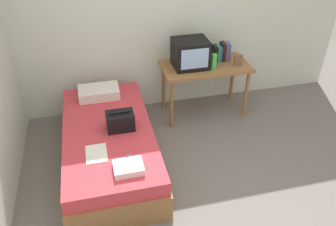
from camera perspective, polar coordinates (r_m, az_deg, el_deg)
The scene contains 13 objects.
ground_plane at distance 3.69m, azimuth 6.62°, elevation -14.09°, with size 8.00×8.00×0.00m, color slate.
wall_back at distance 4.61m, azimuth -0.73°, elevation 16.02°, with size 5.20×0.10×2.60m, color silver.
bed at distance 3.97m, azimuth -9.77°, elevation -5.42°, with size 1.00×2.00×0.49m.
desk at distance 4.60m, azimuth 6.24°, elevation 6.93°, with size 1.16×0.60×0.74m.
tv at distance 4.43m, azimuth 3.78°, elevation 9.94°, with size 0.44×0.39×0.36m.
water_bottle at distance 4.42m, azimuth 7.71°, elevation 8.50°, with size 0.07×0.07×0.20m, color green.
book_row at distance 4.68m, azimuth 8.94°, elevation 10.06°, with size 0.21×0.16×0.24m.
picture_frame at distance 4.57m, azimuth 11.68°, elevation 8.64°, with size 0.11×0.02×0.15m, color brown.
pillow at distance 4.38m, azimuth -11.50°, elevation 3.43°, with size 0.50×0.32×0.12m, color silver.
handbag at distance 3.74m, azimuth -7.99°, elevation -1.32°, with size 0.30×0.20×0.23m.
magazine at distance 3.50m, azimuth -11.91°, elevation -6.67°, with size 0.21×0.29×0.01m, color white.
remote_dark at distance 3.37m, azimuth -6.37°, elevation -7.83°, with size 0.04×0.16×0.02m, color black.
folded_towel at distance 3.26m, azimuth -6.64°, elevation -9.07°, with size 0.28×0.22×0.07m, color white.
Camera 1 is at (-0.97, -2.27, 2.75)m, focal length 36.38 mm.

